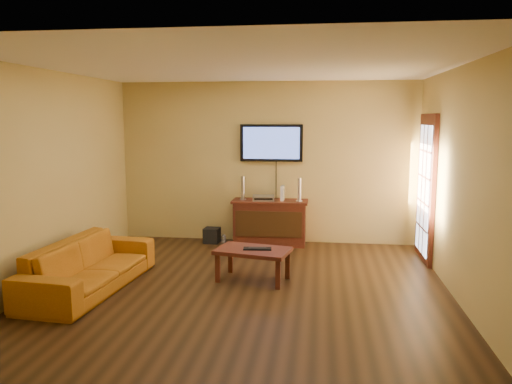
% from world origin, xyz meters
% --- Properties ---
extents(ground_plane, '(5.00, 5.00, 0.00)m').
position_xyz_m(ground_plane, '(0.00, 0.00, 0.00)').
color(ground_plane, black).
rests_on(ground_plane, ground).
extents(room_walls, '(5.00, 5.00, 5.00)m').
position_xyz_m(room_walls, '(0.00, 0.62, 1.69)').
color(room_walls, tan).
rests_on(room_walls, ground).
extents(french_door, '(0.07, 1.02, 2.22)m').
position_xyz_m(french_door, '(2.46, 1.70, 1.05)').
color(french_door, '#3E160E').
rests_on(french_door, ground).
extents(media_console, '(1.25, 0.48, 0.75)m').
position_xyz_m(media_console, '(0.08, 2.25, 0.38)').
color(media_console, '#3E160E').
rests_on(media_console, ground).
extents(television, '(1.05, 0.08, 0.62)m').
position_xyz_m(television, '(0.08, 2.45, 1.68)').
color(television, black).
rests_on(television, ground).
extents(coffee_table, '(1.02, 0.74, 0.42)m').
position_xyz_m(coffee_table, '(0.06, 0.36, 0.36)').
color(coffee_table, '#3E160E').
rests_on(coffee_table, ground).
extents(sofa, '(0.77, 2.11, 0.81)m').
position_xyz_m(sofa, '(-1.89, -0.23, 0.40)').
color(sofa, '#AA6312').
rests_on(sofa, ground).
extents(speaker_left, '(0.11, 0.11, 0.39)m').
position_xyz_m(speaker_left, '(-0.37, 2.24, 0.93)').
color(speaker_left, silver).
rests_on(speaker_left, media_console).
extents(speaker_right, '(0.10, 0.10, 0.38)m').
position_xyz_m(speaker_right, '(0.57, 2.22, 0.92)').
color(speaker_right, silver).
rests_on(speaker_right, media_console).
extents(av_receiver, '(0.38, 0.29, 0.08)m').
position_xyz_m(av_receiver, '(-0.02, 2.24, 0.79)').
color(av_receiver, silver).
rests_on(av_receiver, media_console).
extents(game_console, '(0.06, 0.18, 0.25)m').
position_xyz_m(game_console, '(0.29, 2.26, 0.87)').
color(game_console, white).
rests_on(game_console, media_console).
extents(subwoofer, '(0.27, 0.27, 0.25)m').
position_xyz_m(subwoofer, '(-0.90, 2.23, 0.13)').
color(subwoofer, black).
rests_on(subwoofer, ground).
extents(bottle, '(0.08, 0.08, 0.22)m').
position_xyz_m(bottle, '(-0.64, 1.93, 0.10)').
color(bottle, white).
rests_on(bottle, ground).
extents(keyboard, '(0.37, 0.17, 0.02)m').
position_xyz_m(keyboard, '(0.12, 0.35, 0.43)').
color(keyboard, black).
rests_on(keyboard, coffee_table).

